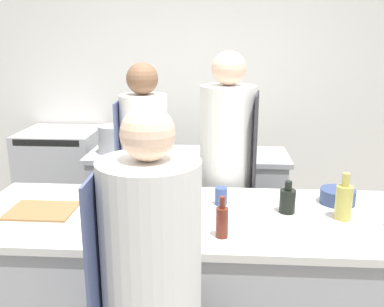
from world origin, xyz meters
The scene contains 14 objects.
wall_back centered at (0.00, 2.13, 1.40)m, with size 8.00×0.06×2.80m.
prep_counter centered at (0.00, 0.00, 0.47)m, with size 2.40×0.89×0.94m.
pass_counter centered at (-0.10, 1.27, 0.47)m, with size 1.67×0.56×0.94m.
oven_range centered at (-1.37, 1.74, 0.50)m, with size 0.71×0.67×1.01m.
chef_at_stove centered at (0.22, 0.69, 0.90)m, with size 0.41×0.39×1.79m.
chef_at_pass_far centered at (-0.37, 0.73, 0.87)m, with size 0.35×0.33×1.71m.
bottle_olive_oil centered at (0.19, -0.26, 1.02)m, with size 0.06×0.06×0.21m.
bottle_vinegar centered at (0.83, -0.01, 1.04)m, with size 0.09×0.09×0.26m.
bottle_wine centered at (0.55, 0.06, 1.01)m, with size 0.09×0.09×0.18m.
bowl_mixing_large centered at (0.86, 0.22, 0.98)m, with size 0.20×0.20×0.08m.
bowl_prep_small centered at (-0.16, 0.07, 0.98)m, with size 0.26×0.26×0.08m.
cup centered at (0.18, 0.15, 0.99)m, with size 0.07×0.07×0.10m.
cutting_board centered at (-0.82, -0.02, 0.94)m, with size 0.36×0.28×0.01m.
stockpot centered at (-0.71, 1.25, 1.05)m, with size 0.26×0.26×0.23m.
Camera 1 is at (0.17, -2.17, 1.88)m, focal length 40.00 mm.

